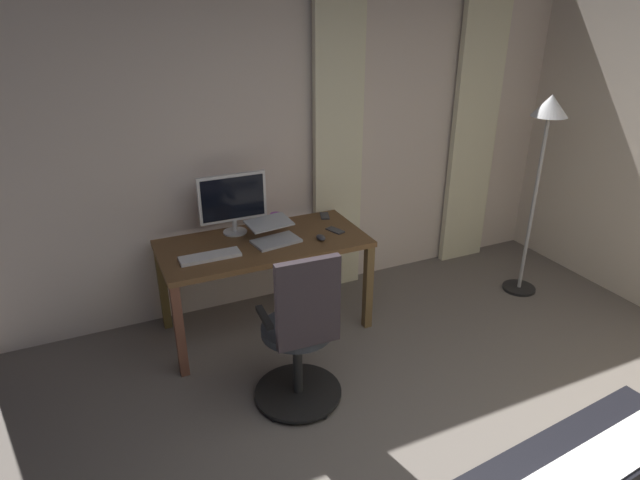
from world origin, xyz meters
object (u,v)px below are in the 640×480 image
cell_phone_by_monitor (325,216)px  floor_lamp (545,140)px  office_chair (301,339)px  piano_keyboard (573,471)px  computer_monitor (233,200)px  computer_keyboard (210,256)px  mug_coffee (276,219)px  computer_mouse (321,238)px  desk (264,252)px  laptop (273,234)px  cell_phone_face_up (335,230)px

cell_phone_by_monitor → floor_lamp: 1.83m
office_chair → piano_keyboard: office_chair is taller
computer_monitor → computer_keyboard: computer_monitor is taller
computer_monitor → mug_coffee: (-0.34, -0.03, -0.22)m
computer_monitor → cell_phone_by_monitor: (-0.76, -0.01, -0.25)m
office_chair → cell_phone_by_monitor: bearing=61.7°
computer_monitor → piano_keyboard: 2.77m
office_chair → computer_monitor: computer_monitor is taller
computer_monitor → computer_mouse: size_ratio=5.10×
computer_keyboard → piano_keyboard: bearing=108.8°
computer_keyboard → desk: bearing=-165.0°
laptop → cell_phone_face_up: laptop is taller
office_chair → piano_keyboard: 1.62m
cell_phone_face_up → mug_coffee: 0.49m
computer_monitor → computer_keyboard: bearing=51.8°
cell_phone_by_monitor → mug_coffee: mug_coffee is taller
desk → mug_coffee: mug_coffee is taller
computer_keyboard → mug_coffee: mug_coffee is taller
computer_monitor → piano_keyboard: bearing=101.0°
cell_phone_by_monitor → laptop: bearing=45.9°
desk → computer_mouse: 0.43m
computer_monitor → laptop: (-0.22, 0.26, -0.21)m
computer_mouse → cell_phone_by_monitor: size_ratio=0.69×
cell_phone_face_up → floor_lamp: floor_lamp is taller
desk → office_chair: (0.09, 0.93, -0.15)m
cell_phone_face_up → floor_lamp: (-1.66, 0.32, 0.60)m
office_chair → computer_mouse: bearing=60.4°
desk → piano_keyboard: size_ratio=1.30×
computer_keyboard → mug_coffee: bearing=-148.2°
laptop → floor_lamp: (-2.15, 0.35, 0.56)m
computer_keyboard → floor_lamp: 2.72m
mug_coffee → floor_lamp: (-2.02, 0.64, 0.56)m
cell_phone_face_up → mug_coffee: mug_coffee is taller
computer_monitor → mug_coffee: size_ratio=3.81×
desk → cell_phone_face_up: size_ratio=10.44×
cell_phone_by_monitor → piano_keyboard: size_ratio=0.12×
desk → cell_phone_by_monitor: bearing=-157.4°
mug_coffee → cell_phone_by_monitor: bearing=178.0°
cell_phone_by_monitor → piano_keyboard: piano_keyboard is taller
desk → piano_keyboard: piano_keyboard is taller
computer_mouse → computer_keyboard: bearing=-2.7°
desk → office_chair: office_chair is taller
desk → floor_lamp: size_ratio=0.89×
piano_keyboard → mug_coffee: bearing=-91.6°
piano_keyboard → laptop: bearing=-88.2°
mug_coffee → piano_keyboard: 2.74m
office_chair → laptop: (-0.17, -0.91, 0.29)m
office_chair → piano_keyboard: (-0.48, 1.53, 0.23)m
cell_phone_face_up → piano_keyboard: size_ratio=0.12×
cell_phone_face_up → mug_coffee: size_ratio=1.08×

